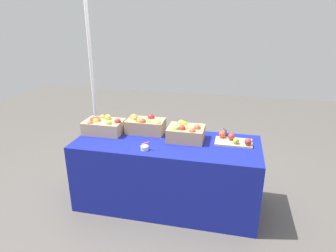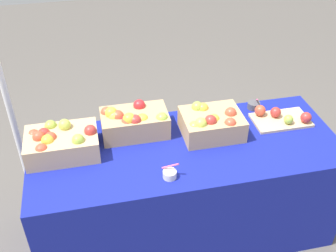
# 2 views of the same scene
# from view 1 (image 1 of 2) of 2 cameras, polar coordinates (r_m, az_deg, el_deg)

# --- Properties ---
(ground_plane) EXTENTS (10.00, 10.00, 0.00)m
(ground_plane) POSITION_cam_1_polar(r_m,az_deg,el_deg) (3.41, -0.23, -14.49)
(ground_plane) COLOR #56514C
(table) EXTENTS (1.90, 0.76, 0.74)m
(table) POSITION_cam_1_polar(r_m,az_deg,el_deg) (3.21, -0.24, -9.07)
(table) COLOR navy
(table) RESTS_ON ground_plane
(apple_crate_left) EXTENTS (0.42, 0.28, 0.19)m
(apple_crate_left) POSITION_cam_1_polar(r_m,az_deg,el_deg) (3.32, -12.37, 0.07)
(apple_crate_left) COLOR tan
(apple_crate_left) RESTS_ON table
(apple_crate_middle) EXTENTS (0.41, 0.24, 0.20)m
(apple_crate_middle) POSITION_cam_1_polar(r_m,az_deg,el_deg) (3.26, -4.56, 0.25)
(apple_crate_middle) COLOR tan
(apple_crate_middle) RESTS_ON table
(apple_crate_right) EXTENTS (0.37, 0.29, 0.18)m
(apple_crate_right) POSITION_cam_1_polar(r_m,az_deg,el_deg) (3.06, 3.32, -1.22)
(apple_crate_right) COLOR tan
(apple_crate_right) RESTS_ON table
(cutting_board_front) EXTENTS (0.37, 0.22, 0.09)m
(cutting_board_front) POSITION_cam_1_polar(r_m,az_deg,el_deg) (3.08, 12.54, -2.68)
(cutting_board_front) COLOR #D1B284
(cutting_board_front) RESTS_ON table
(sample_bowl_near) EXTENTS (0.08, 0.10, 0.11)m
(sample_bowl_near) POSITION_cam_1_polar(r_m,az_deg,el_deg) (3.25, 10.55, -1.37)
(sample_bowl_near) COLOR #4C4C51
(sample_bowl_near) RESTS_ON table
(sample_bowl_mid) EXTENTS (0.09, 0.08, 0.10)m
(sample_bowl_mid) POSITION_cam_1_polar(r_m,az_deg,el_deg) (2.86, -4.53, -4.21)
(sample_bowl_mid) COLOR silver
(sample_bowl_mid) RESTS_ON table
(tent_pole) EXTENTS (0.04, 0.04, 2.24)m
(tent_pole) POSITION_cam_1_polar(r_m,az_deg,el_deg) (3.83, -14.25, 7.22)
(tent_pole) COLOR white
(tent_pole) RESTS_ON ground_plane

